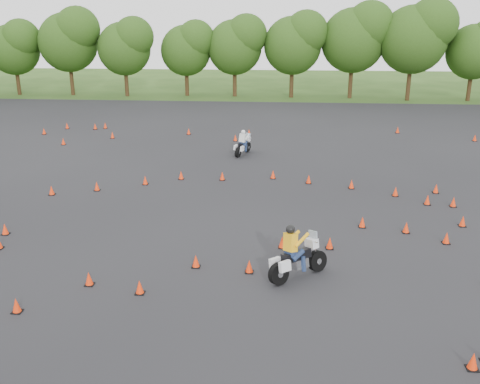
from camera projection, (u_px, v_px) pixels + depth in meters
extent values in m
plane|color=#2D5119|center=(232.00, 256.00, 20.17)|extent=(140.00, 140.00, 0.00)
plane|color=black|center=(243.00, 202.00, 25.84)|extent=(62.00, 62.00, 0.00)
cone|color=#FF340A|center=(475.00, 138.00, 38.16)|extent=(0.26, 0.26, 0.45)
cone|color=#FF340A|center=(463.00, 221.00, 22.86)|extent=(0.26, 0.26, 0.45)
cone|color=#FF340A|center=(249.00, 267.00, 18.78)|extent=(0.26, 0.26, 0.45)
cone|color=#FF340A|center=(249.00, 132.00, 39.92)|extent=(0.26, 0.26, 0.45)
cone|color=#FF340A|center=(196.00, 261.00, 19.18)|extent=(0.26, 0.26, 0.45)
cone|color=#FF340A|center=(5.00, 229.00, 22.02)|extent=(0.26, 0.26, 0.45)
cone|color=#FF340A|center=(44.00, 131.00, 40.31)|extent=(0.26, 0.26, 0.45)
cone|color=#FF340A|center=(453.00, 202.00, 25.18)|extent=(0.26, 0.26, 0.45)
cone|color=#FF340A|center=(352.00, 184.00, 27.81)|extent=(0.26, 0.26, 0.45)
cone|color=#FF340A|center=(63.00, 142.00, 37.09)|extent=(0.26, 0.26, 0.45)
cone|color=#FF340A|center=(446.00, 238.00, 21.15)|extent=(0.26, 0.26, 0.45)
cone|color=#FF340A|center=(89.00, 279.00, 17.91)|extent=(0.26, 0.26, 0.45)
cone|color=#FF340A|center=(112.00, 135.00, 39.01)|extent=(0.26, 0.26, 0.45)
cone|color=#FF340A|center=(309.00, 179.00, 28.65)|extent=(0.26, 0.26, 0.45)
cone|color=#FF340A|center=(406.00, 228.00, 22.19)|extent=(0.26, 0.26, 0.45)
cone|color=#FF340A|center=(273.00, 175.00, 29.50)|extent=(0.26, 0.26, 0.45)
cone|color=#FF340A|center=(105.00, 126.00, 42.35)|extent=(0.26, 0.26, 0.45)
cone|color=#FF340A|center=(67.00, 126.00, 42.27)|extent=(0.26, 0.26, 0.45)
cone|color=#FF340A|center=(398.00, 130.00, 40.73)|extent=(0.26, 0.26, 0.45)
cone|color=#FF340A|center=(181.00, 175.00, 29.37)|extent=(0.26, 0.26, 0.45)
cone|color=#FF340A|center=(282.00, 242.00, 20.76)|extent=(0.26, 0.26, 0.45)
cone|color=#FF340A|center=(330.00, 243.00, 20.68)|extent=(0.26, 0.26, 0.45)
cone|color=#FF340A|center=(95.00, 126.00, 42.04)|extent=(0.26, 0.26, 0.45)
cone|color=#FF340A|center=(140.00, 287.00, 17.36)|extent=(0.26, 0.26, 0.45)
cone|color=#FF340A|center=(52.00, 191.00, 26.84)|extent=(0.26, 0.26, 0.45)
cone|color=#FF340A|center=(189.00, 132.00, 40.24)|extent=(0.26, 0.26, 0.45)
cone|color=#FF340A|center=(97.00, 186.00, 27.48)|extent=(0.26, 0.26, 0.45)
cone|color=#FF340A|center=(16.00, 306.00, 16.27)|extent=(0.26, 0.26, 0.45)
cone|color=#FF340A|center=(362.00, 222.00, 22.76)|extent=(0.26, 0.26, 0.45)
cone|color=#FF340A|center=(145.00, 180.00, 28.47)|extent=(0.26, 0.26, 0.45)
cone|color=#FF340A|center=(396.00, 192.00, 26.66)|extent=(0.26, 0.26, 0.45)
cone|color=#FF340A|center=(222.00, 176.00, 29.22)|extent=(0.26, 0.26, 0.45)
cone|color=#FF340A|center=(473.00, 361.00, 13.66)|extent=(0.26, 0.26, 0.45)
cone|color=#FF340A|center=(427.00, 200.00, 25.46)|extent=(0.26, 0.26, 0.45)
cone|color=#FF340A|center=(235.00, 138.00, 38.18)|extent=(0.26, 0.26, 0.45)
cone|color=#FF340A|center=(436.00, 189.00, 27.11)|extent=(0.26, 0.26, 0.45)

